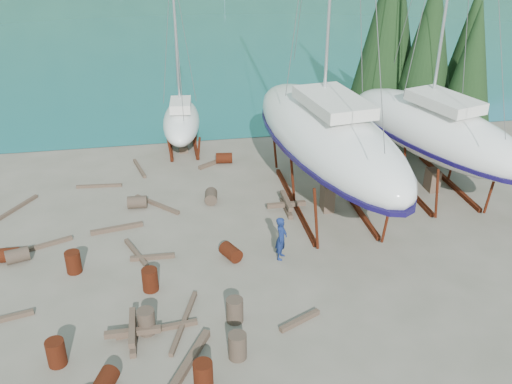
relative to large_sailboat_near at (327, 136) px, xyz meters
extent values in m
plane|color=#5A5747|center=(-5.23, -6.15, -3.39)|extent=(600.00, 600.00, 0.00)
cylinder|color=black|center=(7.27, 5.85, -2.59)|extent=(0.36, 0.36, 1.60)
cone|color=black|center=(7.27, 5.85, 2.41)|extent=(3.60, 3.60, 8.40)
cylinder|color=black|center=(8.77, 3.85, -2.71)|extent=(0.36, 0.36, 1.36)
cone|color=black|center=(8.77, 3.85, 1.54)|extent=(3.06, 3.06, 7.14)
cylinder|color=black|center=(5.77, 7.85, -2.47)|extent=(0.36, 0.36, 1.84)
cone|color=black|center=(5.77, 7.85, 3.28)|extent=(4.14, 4.14, 9.66)
cylinder|color=black|center=(10.27, 6.85, -2.67)|extent=(0.36, 0.36, 1.44)
cone|color=black|center=(10.27, 6.85, 1.83)|extent=(3.24, 3.24, 7.56)
ellipsoid|color=white|center=(0.00, 0.02, -0.04)|extent=(5.79, 13.83, 3.13)
cube|color=#120B3B|center=(0.00, -0.65, -1.16)|extent=(0.59, 2.42, 1.00)
cube|color=silver|center=(0.00, -0.65, 1.77)|extent=(2.70, 4.29, 0.50)
cube|color=#632810|center=(-1.37, 0.02, -3.29)|extent=(0.18, 7.37, 0.20)
cube|color=#632810|center=(1.37, 0.02, -3.29)|extent=(0.18, 7.37, 0.20)
cube|color=brown|center=(0.00, -0.65, -2.75)|extent=(0.50, 0.80, 1.29)
ellipsoid|color=white|center=(5.65, 0.99, -0.46)|extent=(6.60, 11.98, 2.72)
cube|color=#120B3B|center=(5.65, 0.41, -1.37)|extent=(0.85, 2.05, 1.00)
cube|color=silver|center=(5.65, 0.41, 1.15)|extent=(2.78, 3.84, 0.50)
cube|color=#632810|center=(4.48, 0.99, -3.29)|extent=(0.18, 6.33, 0.20)
cube|color=#632810|center=(6.83, 0.99, -3.29)|extent=(0.18, 6.33, 0.20)
cube|color=brown|center=(5.65, 0.41, -2.86)|extent=(0.50, 0.80, 1.07)
ellipsoid|color=white|center=(-6.07, 7.85, -1.74)|extent=(2.60, 6.60, 1.66)
cube|color=#120B3B|center=(-6.07, 7.52, -2.12)|extent=(0.35, 1.18, 1.00)
cube|color=silver|center=(-6.07, 7.52, -0.66)|extent=(1.28, 2.02, 0.50)
cylinder|color=silver|center=(-6.07, 8.17, 3.05)|extent=(0.14, 0.14, 7.73)
cube|color=#632810|center=(-6.77, 7.85, -3.29)|extent=(0.18, 3.54, 0.20)
cube|color=#632810|center=(-5.36, 7.85, -3.29)|extent=(0.18, 3.54, 0.20)
cube|color=brown|center=(-6.07, 7.52, -3.23)|extent=(0.50, 0.80, 0.33)
imported|color=#111F4D|center=(-2.94, -4.19, -2.49)|extent=(0.69, 0.79, 1.81)
cylinder|color=#632810|center=(-10.93, -8.72, -2.95)|extent=(0.58, 0.58, 0.88)
cylinder|color=#632810|center=(-13.54, -2.55, -3.10)|extent=(0.90, 0.62, 0.58)
cylinder|color=#632810|center=(-3.99, 5.45, -3.10)|extent=(0.94, 0.68, 0.58)
cylinder|color=#2D2823|center=(-5.29, -7.67, -2.95)|extent=(0.58, 0.58, 0.88)
cylinder|color=#632810|center=(-4.90, -3.89, -3.10)|extent=(0.91, 1.04, 0.58)
cylinder|color=#632810|center=(-6.61, -10.42, -2.95)|extent=(0.58, 0.58, 0.88)
cylinder|color=#632810|center=(-10.93, -3.74, -2.95)|extent=(0.58, 0.58, 0.88)
cylinder|color=#2D2823|center=(-8.59, 1.08, -3.10)|extent=(0.91, 0.63, 0.58)
cylinder|color=#2D2823|center=(-5.17, 1.04, -3.10)|extent=(0.69, 0.95, 0.58)
cylinder|color=#632810|center=(-9.43, -10.07, -3.10)|extent=(0.85, 1.03, 0.58)
cylinder|color=#632810|center=(-8.07, -5.41, -2.95)|extent=(0.58, 0.58, 0.88)
cylinder|color=#2D2823|center=(-13.20, -2.64, -3.10)|extent=(1.01, 0.82, 0.58)
cylinder|color=#2D2823|center=(-8.22, -7.73, -2.95)|extent=(0.58, 0.58, 0.88)
cylinder|color=#2D2823|center=(-5.46, -9.40, -2.95)|extent=(0.58, 0.58, 0.88)
cube|color=brown|center=(-10.49, 3.60, -3.32)|extent=(2.23, 0.33, 0.14)
cube|color=brown|center=(-7.00, -7.53, -3.32)|extent=(1.15, 3.10, 0.15)
cube|color=brown|center=(-7.98, -3.38, -3.31)|extent=(1.76, 0.22, 0.17)
cube|color=brown|center=(-7.90, -7.74, -3.31)|extent=(2.69, 0.46, 0.16)
cube|color=brown|center=(-4.71, 5.28, -3.30)|extent=(1.48, 1.08, 0.19)
cube|color=brown|center=(-3.15, -8.16, -3.31)|extent=(1.56, 0.89, 0.17)
cube|color=brown|center=(-9.46, -0.85, -3.30)|extent=(2.23, 0.62, 0.19)
cube|color=brown|center=(-8.53, 5.39, -3.32)|extent=(0.70, 2.33, 0.15)
cube|color=brown|center=(-7.70, 1.09, -3.31)|extent=(2.02, 2.15, 0.16)
cube|color=brown|center=(-8.63, -2.93, -3.32)|extent=(0.99, 2.15, 0.15)
cube|color=brown|center=(-14.14, 1.81, -3.32)|extent=(1.63, 2.48, 0.15)
cube|color=brown|center=(-6.99, -9.50, -3.28)|extent=(1.59, 2.65, 0.23)
cube|color=brown|center=(-12.55, -1.78, -3.31)|extent=(2.59, 1.19, 0.16)
cube|color=brown|center=(-8.66, -8.01, -3.29)|extent=(0.20, 1.80, 0.20)
cube|color=brown|center=(-8.66, -8.01, -3.09)|extent=(1.80, 0.20, 0.20)
cube|color=brown|center=(-8.66, -8.01, -2.89)|extent=(0.20, 1.80, 0.20)
cube|color=brown|center=(-1.85, -0.37, -3.29)|extent=(0.20, 1.80, 0.20)
cube|color=brown|center=(-1.85, -0.37, -3.09)|extent=(1.80, 0.20, 0.20)
cube|color=brown|center=(-1.85, -0.37, -2.89)|extent=(0.20, 1.80, 0.20)
camera|label=1|loc=(-7.27, -22.80, 9.23)|focal=40.00mm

